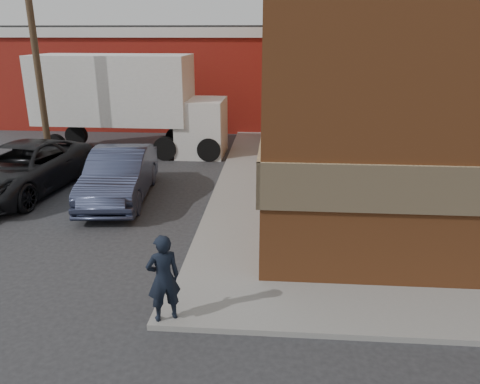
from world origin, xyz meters
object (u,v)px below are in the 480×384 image
(warehouse, at_px, (151,74))
(brick_building, at_px, (467,49))
(sedan, at_px, (120,175))
(utility_pole, at_px, (35,46))
(box_truck, at_px, (133,98))
(suv_a, at_px, (22,169))
(man, at_px, (163,278))

(warehouse, bearing_deg, brick_building, -37.20)
(warehouse, xyz_separation_m, sedan, (2.72, -14.76, -1.98))
(utility_pole, relative_size, box_truck, 1.02)
(warehouse, xyz_separation_m, suv_a, (-0.84, -14.31, -1.97))
(utility_pole, height_order, suv_a, utility_pole)
(brick_building, distance_m, suv_a, 16.15)
(warehouse, distance_m, man, 22.39)
(sedan, bearing_deg, warehouse, 94.38)
(brick_building, relative_size, sedan, 3.60)
(utility_pole, bearing_deg, man, -55.32)
(warehouse, distance_m, suv_a, 14.47)
(suv_a, bearing_deg, sedan, -0.93)
(brick_building, height_order, utility_pole, brick_building)
(sedan, height_order, suv_a, suv_a)
(man, bearing_deg, box_truck, -98.23)
(brick_building, distance_m, utility_pole, 16.00)
(warehouse, distance_m, box_truck, 8.64)
(box_truck, bearing_deg, brick_building, -9.95)
(brick_building, height_order, sedan, brick_building)
(sedan, distance_m, suv_a, 3.59)
(suv_a, relative_size, box_truck, 0.68)
(brick_building, bearing_deg, man, -129.51)
(sedan, relative_size, box_truck, 0.57)
(sedan, distance_m, box_truck, 6.59)
(brick_building, bearing_deg, warehouse, 142.80)
(sedan, bearing_deg, suv_a, 166.81)
(warehouse, relative_size, man, 9.51)
(suv_a, bearing_deg, man, -41.26)
(warehouse, height_order, sedan, warehouse)
(brick_building, height_order, box_truck, brick_building)
(warehouse, bearing_deg, man, -74.94)
(warehouse, xyz_separation_m, man, (5.80, -21.55, -1.84))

